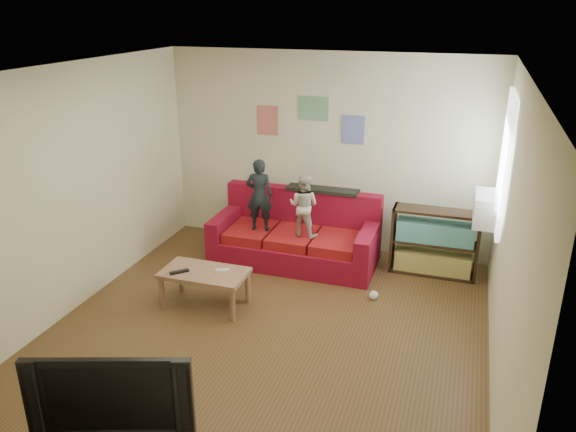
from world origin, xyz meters
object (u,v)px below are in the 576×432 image
(coffee_table, at_px, (204,276))
(television, at_px, (114,389))
(sofa, at_px, (296,238))
(child_a, at_px, (259,195))
(file_box, at_px, (338,268))
(child_b, at_px, (304,206))
(bookshelf, at_px, (434,246))

(coffee_table, bearing_deg, television, -77.62)
(sofa, relative_size, child_a, 2.23)
(child_a, bearing_deg, file_box, 161.04)
(child_a, relative_size, child_b, 1.19)
(child_a, xyz_separation_m, coffee_table, (-0.17, -1.32, -0.56))
(bookshelf, distance_m, file_box, 1.26)
(child_b, bearing_deg, coffee_table, 65.42)
(coffee_table, height_order, file_box, coffee_table)
(bookshelf, xyz_separation_m, television, (-1.87, -4.12, 0.39))
(file_box, xyz_separation_m, television, (-0.75, -3.57, 0.62))
(child_b, distance_m, bookshelf, 1.73)
(sofa, distance_m, bookshelf, 1.79)
(child_a, xyz_separation_m, file_box, (1.12, -0.21, -0.78))
(sofa, relative_size, coffee_table, 2.23)
(sofa, bearing_deg, child_b, -49.63)
(coffee_table, relative_size, bookshelf, 0.90)
(child_b, xyz_separation_m, television, (-0.23, -3.78, -0.08))
(television, bearing_deg, child_a, 77.11)
(sofa, xyz_separation_m, child_a, (-0.45, -0.17, 0.62))
(coffee_table, height_order, bookshelf, bookshelf)
(child_b, xyz_separation_m, coffee_table, (-0.77, -1.32, -0.48))
(child_a, distance_m, child_b, 0.61)
(child_b, relative_size, file_box, 1.80)
(coffee_table, bearing_deg, bookshelf, 34.58)
(child_a, xyz_separation_m, bookshelf, (2.23, 0.34, -0.55))
(child_a, xyz_separation_m, child_b, (0.60, 0.00, -0.08))
(child_a, bearing_deg, coffee_table, 74.14)
(bookshelf, bearing_deg, file_box, -153.84)
(television, bearing_deg, bookshelf, 47.16)
(sofa, distance_m, file_box, 0.79)
(sofa, distance_m, child_b, 0.59)
(sofa, height_order, file_box, sofa)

